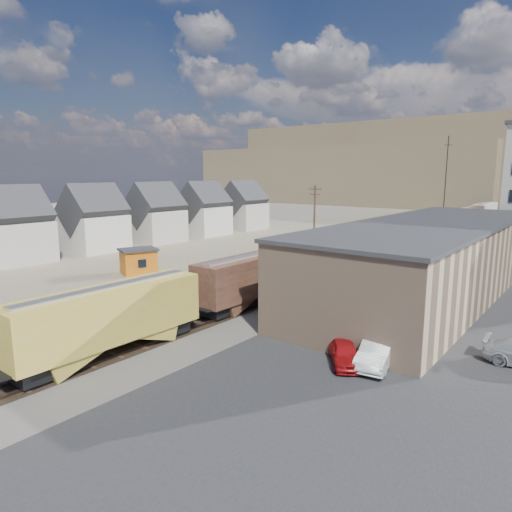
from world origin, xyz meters
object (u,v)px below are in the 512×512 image
Objects in this scene: freight_train at (406,233)px; utility_pole_north at (314,215)px; maintenance_shed at (139,261)px; parked_car_red at (345,354)px; parked_car_white at (377,352)px.

utility_pole_north is (-12.30, -7.08, 2.50)m from freight_train.
freight_train reaches higher than maintenance_shed.
freight_train is 11.97× the size of utility_pole_north.
parked_car_red is (25.01, -37.79, -4.57)m from utility_pole_north.
utility_pole_north reaches higher than freight_train.
freight_train reaches higher than parked_car_white.
utility_pole_north is at bearing -150.06° from freight_train.
maintenance_shed is 0.99× the size of parked_car_white.
parked_car_red is 0.83× the size of parked_car_white.
maintenance_shed is 32.80m from parked_car_red.
parked_car_white is at bearing -71.82° from freight_train.
maintenance_shed is at bearing 157.12° from parked_car_white.
utility_pole_north reaches higher than parked_car_white.
maintenance_shed is 34.11m from parked_car_white.
parked_car_white reaches higher than parked_car_red.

